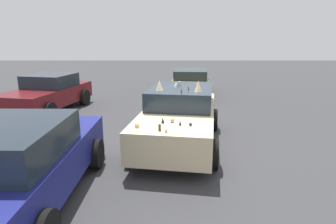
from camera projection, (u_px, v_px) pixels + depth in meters
ground_plane at (179, 144)px, 7.83m from camera, size 60.00×60.00×0.00m
art_car_decorated at (180, 116)px, 7.72m from camera, size 4.71×2.59×1.77m
parked_sedan_far_right at (48, 93)px, 11.22m from camera, size 4.33×2.64×1.42m
parked_sedan_far_left at (19, 163)px, 4.84m from camera, size 4.34×2.09×1.51m
parked_sedan_near_right at (190, 82)px, 14.46m from camera, size 4.62×2.25×1.30m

